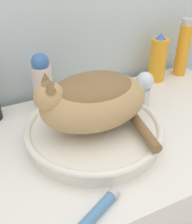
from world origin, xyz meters
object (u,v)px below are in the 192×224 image
object	(u,v)px
shampoo_bottle_tall	(183,48)
spray_bottle_trigger	(158,59)
cat	(92,99)
faucet	(143,87)
cream_tube	(96,213)
lotion_bottle_white	(42,81)

from	to	relation	value
shampoo_bottle_tall	spray_bottle_trigger	distance (m)	0.12
cat	shampoo_bottle_tall	size ratio (longest dim) A/B	1.35
cat	faucet	size ratio (longest dim) A/B	2.18
faucet	cream_tube	size ratio (longest dim) A/B	0.96
spray_bottle_trigger	lotion_bottle_white	distance (m)	0.47
faucet	cream_tube	world-z (taller)	faucet
spray_bottle_trigger	cream_tube	world-z (taller)	spray_bottle_trigger
cat	lotion_bottle_white	xyz separation A→B (m)	(-0.07, 0.24, -0.04)
cat	spray_bottle_trigger	bearing A→B (deg)	-146.55
faucet	lotion_bottle_white	xyz separation A→B (m)	(-0.30, 0.15, 0.02)
spray_bottle_trigger	cream_tube	bearing A→B (deg)	-136.25
cat	faucet	bearing A→B (deg)	-156.79
faucet	spray_bottle_trigger	distance (m)	0.23
cat	shampoo_bottle_tall	world-z (taller)	shampoo_bottle_tall
spray_bottle_trigger	cream_tube	size ratio (longest dim) A/B	1.29
faucet	shampoo_bottle_tall	bearing A→B (deg)	-173.37
shampoo_bottle_tall	lotion_bottle_white	bearing A→B (deg)	180.00
faucet	cream_tube	bearing A→B (deg)	23.62
shampoo_bottle_tall	cream_tube	distance (m)	0.79
faucet	shampoo_bottle_tall	xyz separation A→B (m)	(0.29, 0.15, 0.03)
cat	faucet	distance (m)	0.25
shampoo_bottle_tall	lotion_bottle_white	xyz separation A→B (m)	(-0.59, 0.00, -0.02)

